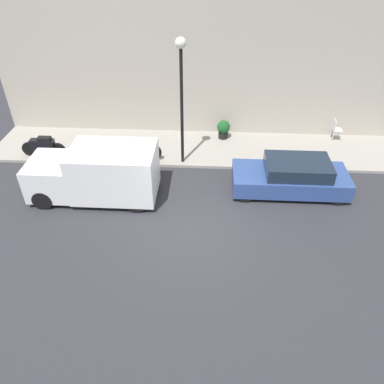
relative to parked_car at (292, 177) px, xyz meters
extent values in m
plane|color=#2D2D33|center=(-2.44, 3.43, -0.61)|extent=(60.00, 60.00, 0.00)
cube|color=gray|center=(2.84, 3.43, -0.55)|extent=(3.03, 17.86, 0.12)
cube|color=#B2A899|center=(4.50, 3.43, 3.08)|extent=(0.30, 17.86, 7.38)
cube|color=#2D4784|center=(0.00, 0.05, -0.14)|extent=(1.72, 4.14, 0.63)
cube|color=#192333|center=(0.00, -0.15, 0.42)|extent=(1.52, 2.27, 0.49)
cylinder|color=black|center=(-0.74, 1.68, -0.32)|extent=(0.20, 0.58, 0.58)
cylinder|color=black|center=(0.74, 1.68, -0.32)|extent=(0.20, 0.58, 0.58)
cylinder|color=black|center=(-0.74, -1.57, -0.32)|extent=(0.20, 0.58, 0.58)
cylinder|color=black|center=(0.74, -1.57, -0.32)|extent=(0.20, 0.58, 0.58)
cube|color=white|center=(-0.71, 6.28, 0.45)|extent=(1.89, 2.90, 1.75)
cube|color=white|center=(-0.71, 8.51, 0.19)|extent=(1.80, 1.56, 1.22)
cube|color=#192333|center=(-0.71, 8.74, 0.53)|extent=(1.61, 0.86, 0.49)
cylinder|color=black|center=(-1.53, 8.69, -0.26)|extent=(0.22, 0.70, 0.70)
cylinder|color=black|center=(0.11, 8.69, -0.26)|extent=(0.22, 0.70, 0.70)
cylinder|color=black|center=(-1.53, 5.43, -0.26)|extent=(0.22, 0.70, 0.70)
cylinder|color=black|center=(0.11, 5.43, -0.26)|extent=(0.22, 0.70, 0.70)
cube|color=navy|center=(1.73, 6.00, 0.03)|extent=(0.30, 1.11, 0.49)
cube|color=black|center=(1.73, 5.85, 0.34)|extent=(0.27, 0.60, 0.12)
cylinder|color=black|center=(1.73, 6.71, -0.16)|extent=(0.10, 0.66, 0.66)
cylinder|color=black|center=(1.73, 5.29, -0.16)|extent=(0.10, 0.66, 0.66)
cube|color=black|center=(1.77, 9.89, 0.01)|extent=(0.30, 0.97, 0.50)
cube|color=black|center=(1.77, 9.76, 0.32)|extent=(0.27, 0.53, 0.12)
cylinder|color=black|center=(1.77, 10.50, -0.19)|extent=(0.10, 0.60, 0.60)
cylinder|color=black|center=(1.77, 9.28, -0.19)|extent=(0.10, 0.60, 0.60)
cylinder|color=black|center=(1.64, 4.09, 1.78)|extent=(0.12, 0.12, 4.56)
sphere|color=silver|center=(1.64, 4.09, 4.18)|extent=(0.39, 0.39, 0.39)
cylinder|color=black|center=(3.77, 2.42, -0.34)|extent=(0.43, 0.43, 0.31)
sphere|color=#195123|center=(3.77, 2.42, 0.05)|extent=(0.58, 0.58, 0.58)
cube|color=silver|center=(3.86, -2.61, 0.00)|extent=(0.40, 0.40, 0.04)
cube|color=silver|center=(3.86, -2.43, 0.24)|extent=(0.40, 0.04, 0.44)
cylinder|color=silver|center=(3.69, -2.78, -0.26)|extent=(0.04, 0.04, 0.48)
cylinder|color=silver|center=(4.04, -2.78, -0.26)|extent=(0.04, 0.04, 0.48)
cylinder|color=silver|center=(3.69, -2.43, -0.26)|extent=(0.04, 0.04, 0.48)
cylinder|color=silver|center=(4.04, -2.43, -0.26)|extent=(0.04, 0.04, 0.48)
camera|label=1|loc=(-11.42, 2.98, 7.58)|focal=35.00mm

